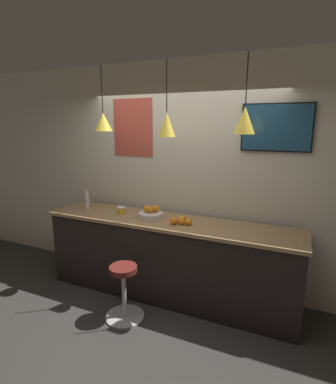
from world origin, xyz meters
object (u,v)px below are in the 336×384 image
object	(u,v)px
bar_stool	(124,288)
fruit_bowl	(151,214)
juice_bottle	(87,201)
mounted_tv	(276,128)
spread_jar	(121,210)

from	to	relation	value
bar_stool	fruit_bowl	xyz separation A→B (m)	(0.03, 0.61, 0.69)
fruit_bowl	juice_bottle	world-z (taller)	juice_bottle
juice_bottle	mounted_tv	xyz separation A→B (m)	(2.32, 0.39, 0.98)
juice_bottle	mounted_tv	size ratio (longest dim) A/B	0.36
bar_stool	spread_jar	size ratio (longest dim) A/B	5.97
juice_bottle	bar_stool	bearing A→B (deg)	-32.90
juice_bottle	spread_jar	distance (m)	0.54
juice_bottle	mounted_tv	bearing A→B (deg)	9.66
spread_jar	mounted_tv	bearing A→B (deg)	12.50
bar_stool	juice_bottle	bearing A→B (deg)	147.10
juice_bottle	mounted_tv	world-z (taller)	mounted_tv
juice_bottle	fruit_bowl	bearing A→B (deg)	0.29
bar_stool	juice_bottle	distance (m)	1.35
fruit_bowl	spread_jar	size ratio (longest dim) A/B	2.88
juice_bottle	spread_jar	size ratio (longest dim) A/B	2.60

